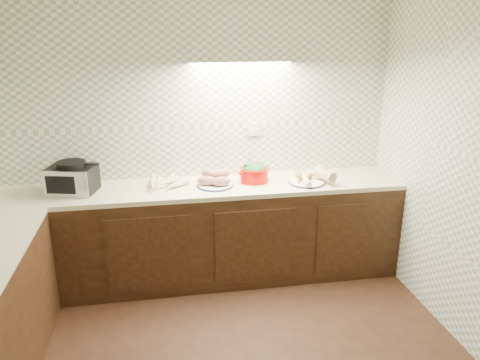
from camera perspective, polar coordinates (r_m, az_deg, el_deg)
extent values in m
cube|color=#93A382|center=(4.25, -5.55, 5.57)|extent=(3.60, 0.05, 2.60)
cube|color=beige|center=(4.33, 1.74, 6.17)|extent=(0.13, 0.01, 0.12)
cube|color=black|center=(4.28, -4.89, -6.70)|extent=(3.60, 0.60, 0.86)
cube|color=beige|center=(4.10, -5.06, -1.01)|extent=(3.60, 0.60, 0.04)
cube|color=black|center=(4.15, -19.75, 0.08)|extent=(0.43, 0.36, 0.22)
cube|color=#9F9FA4|center=(4.02, -20.54, -0.57)|extent=(0.37, 0.10, 0.22)
cube|color=black|center=(4.02, -20.54, -0.57)|extent=(0.24, 0.06, 0.15)
cylinder|color=black|center=(4.11, -19.95, 1.84)|extent=(0.29, 0.29, 0.04)
cone|color=beige|center=(4.02, -8.32, -0.79)|extent=(0.23, 0.21, 0.06)
cone|color=beige|center=(4.09, -11.20, -0.74)|extent=(0.20, 0.18, 0.05)
cone|color=beige|center=(4.09, -7.53, -0.47)|extent=(0.10, 0.24, 0.06)
cone|color=beige|center=(4.14, -11.38, -0.38)|extent=(0.18, 0.27, 0.06)
cone|color=beige|center=(4.04, -8.11, -0.72)|extent=(0.16, 0.25, 0.06)
cone|color=beige|center=(4.20, -9.68, 0.11)|extent=(0.23, 0.23, 0.05)
cone|color=beige|center=(4.09, -11.37, -0.48)|extent=(0.19, 0.22, 0.05)
cone|color=beige|center=(4.10, -8.82, -0.19)|extent=(0.17, 0.20, 0.05)
cylinder|color=#1A1F45|center=(4.09, -3.03, -0.67)|extent=(0.32, 0.32, 0.01)
cylinder|color=white|center=(4.09, -3.03, -0.64)|extent=(0.30, 0.30, 0.02)
ellipsoid|color=#A36656|center=(4.06, -4.03, -0.07)|extent=(0.19, 0.13, 0.08)
ellipsoid|color=#A36656|center=(4.03, -2.31, -0.16)|extent=(0.19, 0.13, 0.08)
ellipsoid|color=#A36656|center=(4.12, -2.94, 0.26)|extent=(0.19, 0.13, 0.08)
ellipsoid|color=#A36656|center=(4.09, -3.62, 0.77)|extent=(0.19, 0.13, 0.08)
ellipsoid|color=#A36656|center=(4.09, -2.34, 0.79)|extent=(0.19, 0.13, 0.08)
cylinder|color=black|center=(4.22, -2.45, 0.25)|extent=(0.13, 0.13, 0.05)
sphere|color=maroon|center=(4.21, -2.63, 0.73)|extent=(0.07, 0.07, 0.07)
sphere|color=silver|center=(4.23, -2.13, 0.68)|extent=(0.04, 0.04, 0.04)
cylinder|color=#CD0600|center=(4.19, 1.74, 0.66)|extent=(0.33, 0.33, 0.13)
cube|color=#CD0600|center=(4.10, 0.16, 0.78)|extent=(0.05, 0.06, 0.02)
cube|color=#CD0600|center=(4.26, 3.27, 1.44)|extent=(0.05, 0.06, 0.02)
ellipsoid|color=#26602A|center=(4.17, 1.74, 1.31)|extent=(0.22, 0.22, 0.12)
cylinder|color=#1A1F45|center=(4.20, 8.12, -0.29)|extent=(0.32, 0.32, 0.01)
cylinder|color=white|center=(4.20, 8.12, -0.26)|extent=(0.30, 0.30, 0.02)
cone|color=orange|center=(4.21, 8.17, 0.15)|extent=(0.12, 0.18, 0.04)
cone|color=orange|center=(4.20, 7.52, 0.17)|extent=(0.12, 0.18, 0.04)
cone|color=orange|center=(4.20, 8.06, 0.13)|extent=(0.12, 0.18, 0.04)
cone|color=orange|center=(4.18, 7.60, 0.32)|extent=(0.10, 0.18, 0.04)
cylinder|color=white|center=(4.13, 8.09, -0.12)|extent=(0.07, 0.21, 0.05)
cylinder|color=#497832|center=(4.26, 7.23, 0.54)|extent=(0.07, 0.13, 0.06)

